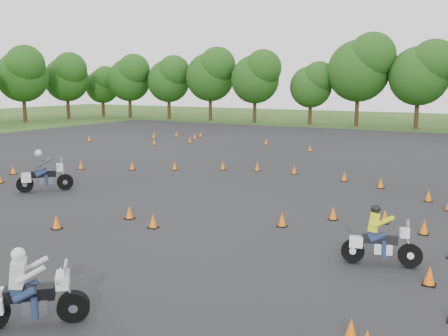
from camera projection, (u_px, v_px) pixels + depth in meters
ground at (170, 218)px, 17.61m from camera, size 140.00×140.00×0.00m
asphalt_pad at (245, 187)px, 22.81m from camera, size 62.00×62.00×0.00m
treeline at (416, 83)px, 46.01m from camera, size 86.51×32.31×10.95m
traffic_cones at (245, 182)px, 22.94m from camera, size 36.44×33.52×0.45m
rider_grey at (44, 170)px, 21.87m from camera, size 2.17×2.24×1.84m
rider_yellow at (382, 236)px, 12.92m from camera, size 2.14×1.10×1.58m
rider_white at (32, 285)px, 9.72m from camera, size 2.05×1.89×1.65m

